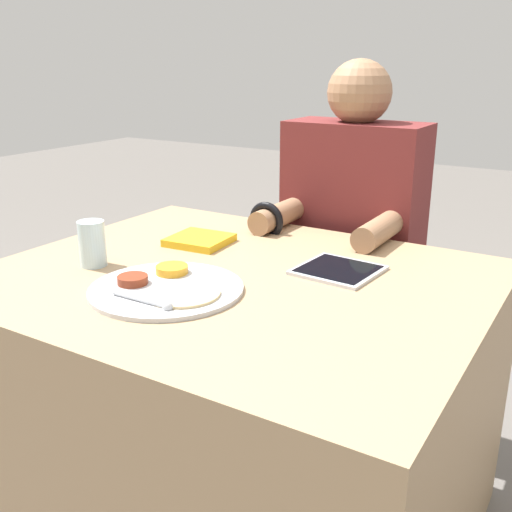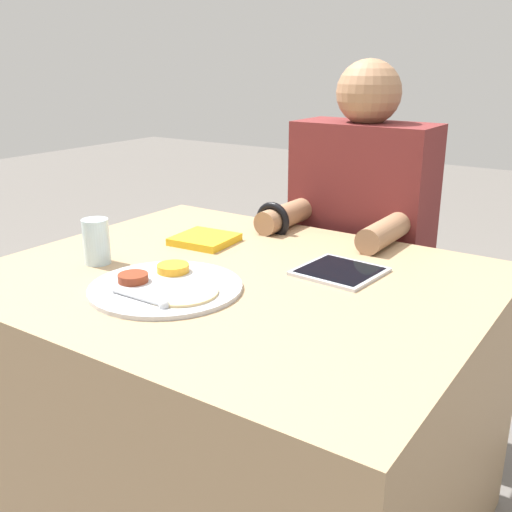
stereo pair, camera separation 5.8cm
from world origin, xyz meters
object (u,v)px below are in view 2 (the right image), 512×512
tablet_device (340,271)px  person_diner (358,267)px  red_notebook (205,240)px  drinking_glass (96,241)px  thali_tray (166,286)px

tablet_device → person_diner: size_ratio=0.16×
red_notebook → drinking_glass: drinking_glass is taller
tablet_device → drinking_glass: 0.59m
tablet_device → person_diner: 0.52m
drinking_glass → person_diner: bearing=63.6°
thali_tray → tablet_device: bearing=49.1°
drinking_glass → red_notebook: bearing=68.5°
thali_tray → drinking_glass: 0.27m
red_notebook → person_diner: 0.54m
drinking_glass → tablet_device: bearing=27.0°
tablet_device → drinking_glass: bearing=-153.0°
thali_tray → tablet_device: thali_tray is taller
thali_tray → drinking_glass: bearing=171.4°
red_notebook → tablet_device: size_ratio=0.85×
tablet_device → drinking_glass: drinking_glass is taller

